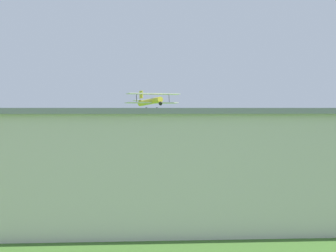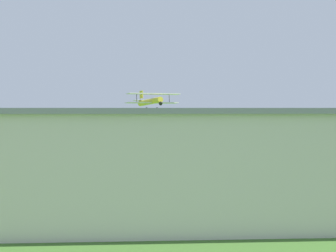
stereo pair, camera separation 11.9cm
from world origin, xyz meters
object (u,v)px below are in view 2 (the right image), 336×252
at_px(hangar, 233,159).
at_px(person_beside_truck, 307,167).
at_px(car_black, 21,179).
at_px(biplane, 151,101).

height_order(hangar, person_beside_truck, hangar).
relative_size(car_black, person_beside_truck, 2.59).
bearing_deg(car_black, biplane, -115.97).
height_order(car_black, person_beside_truck, car_black).
relative_size(hangar, car_black, 8.73).
xyz_separation_m(car_black, person_beside_truck, (-31.44, -6.69, -0.04)).
height_order(hangar, biplane, biplane).
bearing_deg(biplane, hangar, 94.92).
bearing_deg(biplane, car_black, 64.03).
bearing_deg(person_beside_truck, biplane, -53.97).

